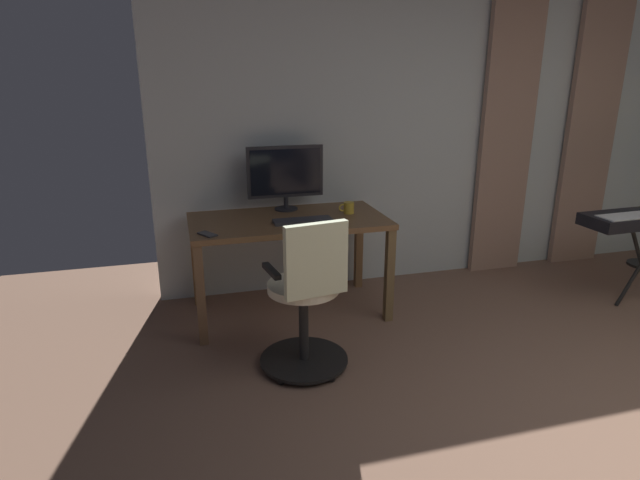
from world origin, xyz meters
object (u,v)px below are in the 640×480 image
mug_tea (348,208)px  office_chair (307,301)px  computer_monitor (285,174)px  computer_keyboard (303,221)px  desk (288,230)px  cell_phone_by_monitor (207,234)px

mug_tea → office_chair: bearing=57.9°
computer_monitor → mug_tea: (-0.43, 0.24, -0.24)m
office_chair → computer_keyboard: 0.79m
desk → cell_phone_by_monitor: size_ratio=9.99×
desk → computer_keyboard: size_ratio=3.41×
office_chair → computer_monitor: computer_monitor is taller
computer_keyboard → desk: bearing=-59.4°
cell_phone_by_monitor → computer_monitor: bearing=-172.4°
computer_monitor → desk: bearing=81.4°
computer_keyboard → computer_monitor: bearing=-84.4°
computer_monitor → cell_phone_by_monitor: bearing=39.2°
desk → cell_phone_by_monitor: (0.60, 0.26, 0.10)m
office_chair → computer_monitor: (-0.11, -1.11, 0.57)m
desk → mug_tea: (-0.47, -0.02, 0.14)m
desk → computer_keyboard: computer_keyboard is taller
office_chair → cell_phone_by_monitor: bearing=123.7°
office_chair → cell_phone_by_monitor: 0.84m
desk → computer_monitor: bearing=-98.6°
mug_tea → desk: bearing=2.3°
desk → office_chair: 0.88m
desk → computer_keyboard: 0.19m
desk → mug_tea: size_ratio=11.94×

